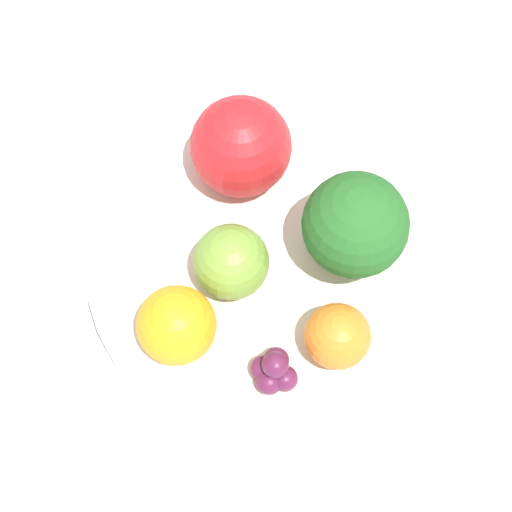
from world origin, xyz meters
TOP-DOWN VIEW (x-y plane):
  - ground_plane at (0.00, 0.00)m, footprint 6.00×6.00m
  - table_surface at (0.00, 0.00)m, footprint 1.20×1.20m
  - bowl at (0.00, 0.00)m, footprint 0.21×0.21m
  - broccoli at (-0.05, -0.02)m, footprint 0.06×0.06m
  - apple_red at (0.01, 0.01)m, footprint 0.05×0.05m
  - apple_green at (0.03, -0.06)m, footprint 0.06×0.06m
  - orange_front at (-0.06, 0.04)m, footprint 0.04×0.04m
  - orange_back at (0.03, 0.06)m, footprint 0.05×0.05m
  - grape_cluster at (-0.03, 0.06)m, footprint 0.03×0.03m

SIDE VIEW (x-z plane):
  - ground_plane at x=0.00m, z-range 0.00..0.00m
  - table_surface at x=0.00m, z-range 0.00..0.02m
  - bowl at x=0.00m, z-range 0.02..0.06m
  - grape_cluster at x=-0.03m, z-range 0.05..0.08m
  - orange_front at x=-0.06m, z-range 0.06..0.10m
  - apple_red at x=0.01m, z-range 0.06..0.10m
  - orange_back at x=0.03m, z-range 0.06..0.10m
  - apple_green at x=0.03m, z-range 0.06..0.12m
  - broccoli at x=-0.05m, z-range 0.06..0.13m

